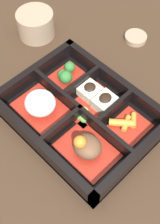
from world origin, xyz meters
TOP-DOWN VIEW (x-y plane):
  - ground_plane at (0.00, 0.00)m, footprint 3.00×3.00m
  - bento_base at (0.00, 0.00)m, footprint 0.29×0.22m
  - bento_rim at (0.00, -0.00)m, footprint 0.29×0.22m
  - bowl_stew at (-0.06, 0.05)m, footprint 0.11×0.08m
  - bowl_rice at (0.06, 0.04)m, footprint 0.11×0.08m
  - bowl_carrots at (-0.08, -0.05)m, footprint 0.07×0.07m
  - bowl_tofu at (-0.00, -0.05)m, footprint 0.08×0.07m
  - bowl_greens at (0.09, -0.05)m, footprint 0.06×0.07m
  - bowl_pickles at (-0.01, -0.00)m, footprint 0.04×0.04m
  - tea_cup at (0.24, -0.10)m, footprint 0.09×0.09m
  - sauce_dish at (0.07, -0.25)m, footprint 0.05×0.05m

SIDE VIEW (x-z plane):
  - ground_plane at x=0.00m, z-range 0.00..0.00m
  - bento_base at x=0.00m, z-range 0.00..0.01m
  - sauce_dish at x=0.07m, z-range 0.00..0.01m
  - bowl_pickles at x=-0.01m, z-range 0.01..0.02m
  - bowl_carrots at x=-0.08m, z-range 0.01..0.03m
  - bento_rim at x=0.00m, z-range 0.00..0.04m
  - bowl_greens at x=0.09m, z-range 0.01..0.04m
  - bowl_tofu at x=0.00m, z-range 0.01..0.04m
  - bowl_stew at x=-0.06m, z-range 0.00..0.05m
  - bowl_rice at x=0.06m, z-range 0.01..0.05m
  - tea_cup at x=0.24m, z-range 0.00..0.06m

